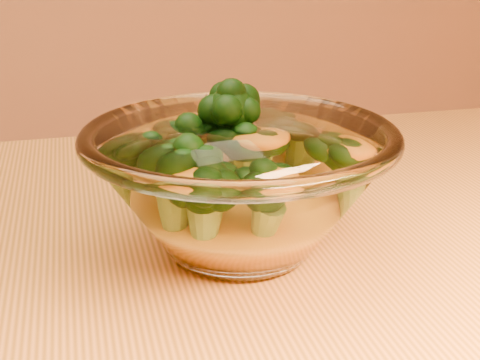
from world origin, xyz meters
TOP-DOWN VIEW (x-y plane):
  - glass_bowl at (0.01, 0.04)m, footprint 0.24×0.24m
  - cheese_sauce at (0.01, 0.04)m, footprint 0.14×0.14m
  - broccoli_heap at (0.00, 0.05)m, footprint 0.17×0.16m

SIDE VIEW (x-z plane):
  - cheese_sauce at x=0.01m, z-range 0.76..0.80m
  - glass_bowl at x=0.01m, z-range 0.75..0.86m
  - broccoli_heap at x=0.00m, z-range 0.78..0.87m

